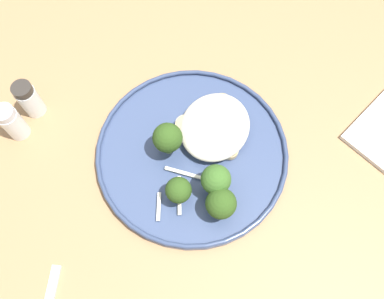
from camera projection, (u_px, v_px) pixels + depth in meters
The scene contains 19 objects.
ground at pixel (184, 248), 1.28m from camera, with size 6.00×6.00×0.00m, color #2D2B28.
wooden_dining_table at pixel (178, 183), 0.68m from camera, with size 1.40×1.00×0.74m.
dinner_plate at pixel (192, 153), 0.60m from camera, with size 0.29×0.29×0.02m.
noodle_bed at pixel (215, 127), 0.60m from camera, with size 0.12×0.10×0.03m.
seared_scallop_left_edge at pixel (215, 142), 0.60m from camera, with size 0.03×0.03×0.01m.
seared_scallop_center_golden at pixel (222, 102), 0.63m from camera, with size 0.03×0.03×0.01m.
seared_scallop_tiny_bay at pixel (230, 150), 0.59m from camera, with size 0.03×0.03×0.01m.
seared_scallop_tilted_round at pixel (205, 129), 0.60m from camera, with size 0.02×0.02×0.02m.
seared_scallop_right_edge at pixel (219, 127), 0.61m from camera, with size 0.03×0.03×0.01m.
seared_scallop_on_noodles at pixel (185, 125), 0.61m from camera, with size 0.03×0.03×0.02m.
broccoli_floret_small_sprig at pixel (221, 204), 0.54m from camera, with size 0.04×0.04×0.06m.
broccoli_floret_beside_noodles at pixel (178, 190), 0.55m from camera, with size 0.04×0.04×0.05m.
broccoli_floret_near_rim at pixel (168, 138), 0.57m from camera, with size 0.04×0.04×0.06m.
broccoli_floret_front_edge at pixel (216, 180), 0.55m from camera, with size 0.04×0.04×0.06m.
onion_sliver_short_strip at pixel (159, 207), 0.56m from camera, with size 0.04×0.01×0.00m, color silver.
onion_sliver_pale_crescent at pixel (184, 173), 0.58m from camera, with size 0.06×0.01×0.00m, color silver.
onion_sliver_curled_piece at pixel (179, 195), 0.57m from camera, with size 0.06×0.01×0.00m, color silver.
salt_shaker at pixel (12, 122), 0.60m from camera, with size 0.03×0.03×0.07m.
pepper_shaker at pixel (29, 99), 0.61m from camera, with size 0.03×0.03×0.07m.
Camera 1 is at (-0.18, -0.12, 1.31)m, focal length 37.36 mm.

